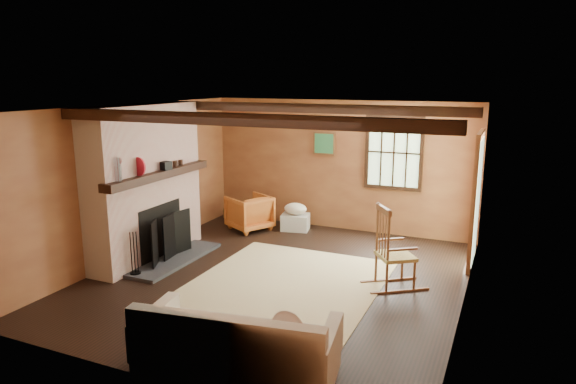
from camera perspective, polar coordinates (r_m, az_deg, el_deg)
The scene contains 10 objects.
ground at distance 7.40m, azimuth -1.19°, elevation -9.54°, with size 5.50×5.50×0.00m, color black.
room_envelope at distance 7.10m, azimuth 1.24°, elevation 3.23°, with size 5.02×5.52×2.44m.
fireplace at distance 8.23m, azimuth -15.43°, elevation 0.31°, with size 1.02×2.30×2.40m.
rug at distance 7.16m, azimuth -0.41°, elevation -10.31°, with size 2.50×3.00×0.01m, color beige.
rocking_chair at distance 7.08m, azimuth 11.55°, elevation -6.67°, with size 0.92×0.83×1.14m.
sofa at distance 5.07m, azimuth -5.69°, elevation -17.20°, with size 1.98×1.10×0.76m.
firewood_pile at distance 10.35m, azimuth -5.65°, elevation -2.50°, with size 0.60×0.11×0.22m.
laundry_basket at distance 9.61m, azimuth 0.82°, elevation -3.36°, with size 0.50×0.38×0.30m, color silver.
basket_pillow at distance 9.55m, azimuth 0.83°, elevation -1.88°, with size 0.43×0.34×0.21m, color silver.
armchair at distance 9.62m, azimuth -4.30°, elevation -2.29°, with size 0.70×0.72×0.65m, color #BF6026.
Camera 1 is at (2.91, -6.21, 2.78)m, focal length 32.00 mm.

